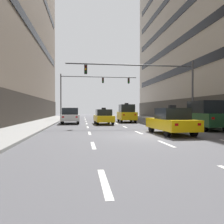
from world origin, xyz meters
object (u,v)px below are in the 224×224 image
Objects in this scene: taxi_driving_3 at (171,121)px; traffic_signal_1 at (88,86)px; car_driving_2 at (70,116)px; pedestrian_1 at (168,114)px; taxi_driving_0 at (127,113)px; car_parked_2 at (205,115)px; taxi_driving_1 at (104,117)px; traffic_signal_0 at (152,78)px; car_parked_3 at (173,117)px.

traffic_signal_1 is (-4.67, 21.57, 4.42)m from taxi_driving_3.
pedestrian_1 is at bearing 15.04° from car_driving_2.
car_parked_2 is (4.01, -10.83, 0.03)m from taxi_driving_0.
taxi_driving_3 reaches higher than pedestrian_1.
taxi_driving_1 is at bearing -150.67° from pedestrian_1.
traffic_signal_1 reaches higher than taxi_driving_0.
taxi_driving_0 is 0.38× the size of traffic_signal_1.
traffic_signal_1 is (-5.86, 14.06, 0.66)m from traffic_signal_0.
taxi_driving_0 is 10.08m from traffic_signal_1.
taxi_driving_0 reaches higher than car_driving_2.
taxi_driving_0 is 6.97m from car_driving_2.
taxi_driving_3 is (6.88, -11.82, -0.04)m from car_driving_2.
taxi_driving_1 is 0.90× the size of car_driving_2.
car_driving_2 reaches higher than car_parked_3.
taxi_driving_3 is 9.67m from car_parked_3.
traffic_signal_1 reaches higher than pedestrian_1.
car_driving_2 is at bearing 120.21° from taxi_driving_3.
car_parked_3 is (3.87, 8.86, -0.04)m from taxi_driving_3.
traffic_signal_0 reaches higher than car_parked_2.
car_driving_2 is 1.12× the size of car_parked_3.
taxi_driving_1 is at bearing -83.31° from traffic_signal_1.
traffic_signal_1 reaches higher than taxi_driving_3.
traffic_signal_1 is (-1.35, 11.49, 4.46)m from taxi_driving_1.
traffic_signal_0 is at bearing -67.37° from traffic_signal_1.
car_parked_3 is at bearing -107.48° from pedestrian_1.
taxi_driving_0 is 0.98× the size of car_parked_2.
car_parked_3 is (10.75, -2.96, -0.08)m from car_driving_2.
traffic_signal_1 is 7.90× the size of pedestrian_1.
taxi_driving_0 reaches higher than car_parked_2.
pedestrian_1 is (9.20, 5.17, 0.22)m from taxi_driving_1.
car_driving_2 is at bearing 139.85° from car_parked_2.
traffic_signal_0 reaches higher than taxi_driving_1.
car_parked_3 is 6.71m from pedestrian_1.
car_parked_2 reaches higher than taxi_driving_1.
taxi_driving_1 reaches higher than pedestrian_1.
car_driving_2 is at bearing 153.96° from taxi_driving_1.
car_parked_2 is at bearing -45.56° from taxi_driving_1.
car_parked_2 is at bearing -99.15° from pedestrian_1.
car_driving_2 is at bearing 151.89° from traffic_signal_0.
taxi_driving_1 is 10.61m from taxi_driving_3.
traffic_signal_0 is at bearing -121.17° from pedestrian_1.
car_parked_2 is at bearing -65.60° from traffic_signal_1.
taxi_driving_3 is at bearing -111.09° from pedestrian_1.
pedestrian_1 is at bearing 72.52° from car_parked_3.
traffic_signal_0 is 8.32× the size of pedestrian_1.
car_driving_2 is 10.91m from traffic_signal_1.
car_parked_3 is at bearing 26.86° from traffic_signal_0.
car_driving_2 is 1.01× the size of car_parked_2.
car_parked_3 is (7.19, -1.22, -0.00)m from taxi_driving_1.
taxi_driving_1 is 0.92× the size of car_parked_2.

